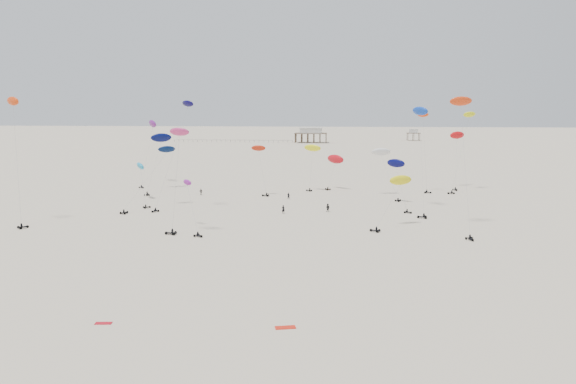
# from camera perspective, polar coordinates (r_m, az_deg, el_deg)

# --- Properties ---
(ground_plane) EXTENTS (900.00, 900.00, 0.00)m
(ground_plane) POSITION_cam_1_polar(r_m,az_deg,el_deg) (220.52, 2.78, 2.56)
(ground_plane) COLOR beige
(pavilion_main) EXTENTS (21.00, 13.00, 9.80)m
(pavilion_main) POSITION_cam_1_polar(r_m,az_deg,el_deg) (370.09, 2.33, 5.68)
(pavilion_main) COLOR brown
(pavilion_main) RESTS_ON ground
(pavilion_small) EXTENTS (9.00, 7.00, 8.00)m
(pavilion_small) POSITION_cam_1_polar(r_m,az_deg,el_deg) (402.62, 12.62, 5.62)
(pavilion_small) COLOR brown
(pavilion_small) RESTS_ON ground
(pier_fence) EXTENTS (80.20, 0.20, 1.50)m
(pier_fence) POSITION_cam_1_polar(r_m,az_deg,el_deg) (376.72, -5.62, 5.17)
(pier_fence) COLOR black
(pier_fence) RESTS_ON ground
(rig_0) EXTENTS (5.02, 16.25, 26.74)m
(rig_0) POSITION_cam_1_polar(r_m,az_deg,el_deg) (112.55, 17.32, 6.38)
(rig_0) COLOR black
(rig_0) RESTS_ON ground
(rig_1) EXTENTS (9.14, 15.79, 18.50)m
(rig_1) POSITION_cam_1_polar(r_m,az_deg,el_deg) (134.41, -13.37, 2.53)
(rig_1) COLOR black
(rig_1) RESTS_ON ground
(rig_2) EXTENTS (9.26, 11.77, 22.95)m
(rig_2) POSITION_cam_1_polar(r_m,az_deg,el_deg) (164.14, 17.55, 5.78)
(rig_2) COLOR black
(rig_2) RESTS_ON ground
(rig_3) EXTENTS (9.27, 9.88, 25.28)m
(rig_3) POSITION_cam_1_polar(r_m,az_deg,el_deg) (130.62, -11.06, 5.85)
(rig_3) COLOR black
(rig_3) RESTS_ON ground
(rig_4) EXTENTS (5.20, 11.84, 17.04)m
(rig_4) POSITION_cam_1_polar(r_m,az_deg,el_deg) (170.81, 16.78, 4.74)
(rig_4) COLOR black
(rig_4) RESTS_ON ground
(rig_5) EXTENTS (9.20, 16.80, 16.18)m
(rig_5) POSITION_cam_1_polar(r_m,az_deg,el_deg) (145.63, -14.68, 1.97)
(rig_5) COLOR black
(rig_5) RESTS_ON ground
(rig_6) EXTENTS (5.06, 17.80, 21.57)m
(rig_6) POSITION_cam_1_polar(r_m,az_deg,el_deg) (178.81, -13.68, 6.24)
(rig_6) COLOR black
(rig_6) RESTS_ON ground
(rig_7) EXTENTS (4.25, 5.30, 22.02)m
(rig_7) POSITION_cam_1_polar(r_m,az_deg,el_deg) (158.08, 13.76, 4.22)
(rig_7) COLOR black
(rig_7) RESTS_ON ground
(rig_8) EXTENTS (6.15, 6.51, 10.07)m
(rig_8) POSITION_cam_1_polar(r_m,az_deg,el_deg) (160.64, 4.78, 3.11)
(rig_8) COLOR black
(rig_8) RESTS_ON ground
(rig_9) EXTENTS (5.14, 3.74, 13.51)m
(rig_9) POSITION_cam_1_polar(r_m,az_deg,el_deg) (148.41, -2.79, 3.02)
(rig_9) COLOR black
(rig_9) RESTS_ON ground
(rig_10) EXTENTS (5.74, 4.60, 13.31)m
(rig_10) POSITION_cam_1_polar(r_m,az_deg,el_deg) (156.78, 2.46, 4.01)
(rig_10) COLOR black
(rig_10) RESTS_ON ground
(rig_11) EXTENTS (7.04, 12.25, 13.28)m
(rig_11) POSITION_cam_1_polar(r_m,az_deg,el_deg) (107.85, -9.68, -1.46)
(rig_11) COLOR black
(rig_11) RESTS_ON ground
(rig_12) EXTENTS (4.70, 4.30, 19.83)m
(rig_12) POSITION_cam_1_polar(r_m,az_deg,el_deg) (105.06, -11.26, 2.52)
(rig_12) COLOR black
(rig_12) RESTS_ON ground
(rig_13) EXTENTS (4.47, 17.73, 25.25)m
(rig_13) POSITION_cam_1_polar(r_m,az_deg,el_deg) (131.23, 13.33, 5.95)
(rig_13) COLOR black
(rig_13) RESTS_ON ground
(rig_14) EXTENTS (5.05, 17.69, 16.80)m
(rig_14) POSITION_cam_1_polar(r_m,az_deg,el_deg) (138.22, 11.06, 2.27)
(rig_14) COLOR black
(rig_14) RESTS_ON ground
(rig_15) EXTENTS (6.20, 18.02, 19.37)m
(rig_15) POSITION_cam_1_polar(r_m,az_deg,el_deg) (164.28, -12.93, 4.73)
(rig_15) COLOR black
(rig_15) RESTS_ON ground
(rig_16) EXTENTS (7.56, 13.53, 15.27)m
(rig_16) POSITION_cam_1_polar(r_m,az_deg,el_deg) (150.38, 9.65, 3.46)
(rig_16) COLOR black
(rig_16) RESTS_ON ground
(rig_17) EXTENTS (8.86, 9.99, 11.62)m
(rig_17) POSITION_cam_1_polar(r_m,az_deg,el_deg) (111.92, 10.87, 0.21)
(rig_17) COLOR black
(rig_17) RESTS_ON ground
(rig_18) EXTENTS (7.62, 9.76, 25.48)m
(rig_18) POSITION_cam_1_polar(r_m,az_deg,el_deg) (124.02, -25.93, 4.97)
(rig_18) COLOR black
(rig_18) RESTS_ON ground
(spectator_0) EXTENTS (0.91, 0.72, 2.20)m
(spectator_0) POSITION_cam_1_polar(r_m,az_deg,el_deg) (124.15, -0.48, -2.20)
(spectator_0) COLOR black
(spectator_0) RESTS_ON ground
(spectator_1) EXTENTS (1.25, 1.10, 2.20)m
(spectator_1) POSITION_cam_1_polar(r_m,az_deg,el_deg) (126.30, 4.07, -2.03)
(spectator_1) COLOR black
(spectator_1) RESTS_ON ground
(spectator_2) EXTENTS (1.30, 0.94, 1.98)m
(spectator_2) POSITION_cam_1_polar(r_m,az_deg,el_deg) (151.99, -8.83, -0.29)
(spectator_2) COLOR black
(spectator_2) RESTS_ON ground
(spectator_3) EXTENTS (0.73, 0.51, 1.98)m
(spectator_3) POSITION_cam_1_polar(r_m,az_deg,el_deg) (143.23, 0.05, -0.74)
(spectator_3) COLOR black
(spectator_3) RESTS_ON ground
(grounded_kite_a) EXTENTS (2.35, 1.41, 0.08)m
(grounded_kite_a) POSITION_cam_1_polar(r_m,az_deg,el_deg) (61.62, -0.27, -13.63)
(grounded_kite_a) COLOR red
(grounded_kite_a) RESTS_ON ground
(grounded_kite_b) EXTENTS (1.87, 0.90, 0.07)m
(grounded_kite_b) POSITION_cam_1_polar(r_m,az_deg,el_deg) (65.87, -18.24, -12.57)
(grounded_kite_b) COLOR #B70B19
(grounded_kite_b) RESTS_ON ground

